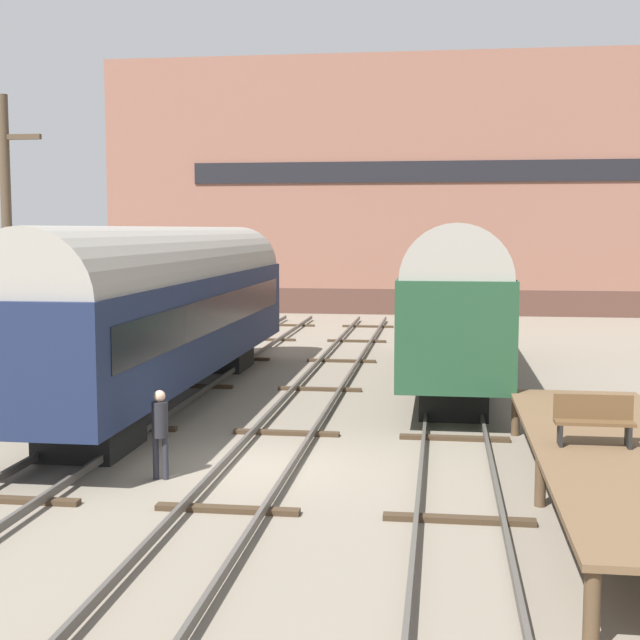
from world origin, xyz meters
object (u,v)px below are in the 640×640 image
object	(u,v)px
train_car_navy	(170,303)
bench	(594,419)
utility_pole	(8,263)
train_car_green	(453,293)
person_worker	(160,426)

from	to	relation	value
train_car_navy	bench	distance (m)	13.61
utility_pole	train_car_green	bearing A→B (deg)	42.64
utility_pole	person_worker	bearing A→B (deg)	-32.10
utility_pole	bench	bearing A→B (deg)	-14.95
train_car_navy	utility_pole	xyz separation A→B (m)	(-2.31, -5.11, 1.32)
bench	utility_pole	size ratio (longest dim) A/B	0.17
bench	train_car_navy	bearing A→B (deg)	140.93
train_car_navy	bench	xyz separation A→B (m)	(10.52, -8.54, -1.28)
train_car_navy	utility_pole	size ratio (longest dim) A/B	2.30
train_car_navy	train_car_green	bearing A→B (deg)	28.96
bench	person_worker	distance (m)	8.31
train_car_navy	train_car_green	distance (m)	9.28
train_car_green	bench	distance (m)	13.32
train_car_navy	train_car_green	size ratio (longest dim) A/B	1.16
person_worker	train_car_navy	bearing A→B (deg)	105.73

